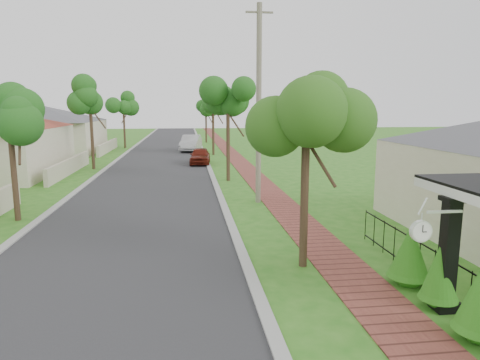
{
  "coord_description": "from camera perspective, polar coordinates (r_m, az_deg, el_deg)",
  "views": [
    {
      "loc": [
        -0.93,
        -9.07,
        4.35
      ],
      "look_at": [
        1.14,
        7.43,
        1.5
      ],
      "focal_mm": 32.0,
      "sensor_mm": 36.0,
      "label": 1
    }
  ],
  "objects": [
    {
      "name": "kerb_right",
      "position": [
        29.43,
        -3.98,
        1.2
      ],
      "size": [
        0.3,
        120.0,
        0.1
      ],
      "primitive_type": "cube",
      "color": "#9E9E99",
      "rests_on": "ground"
    },
    {
      "name": "parked_car_red",
      "position": [
        33.05,
        -5.35,
        3.22
      ],
      "size": [
        1.77,
        3.81,
        1.26
      ],
      "primitive_type": "imported",
      "rotation": [
        0.0,
        0.0,
        -0.08
      ],
      "color": "#5F190E",
      "rests_on": "ground"
    },
    {
      "name": "road",
      "position": [
        29.46,
        -11.09,
        1.05
      ],
      "size": [
        7.0,
        120.0,
        0.02
      ],
      "primitive_type": "cube",
      "color": "#28282B",
      "rests_on": "ground"
    },
    {
      "name": "street_trees",
      "position": [
        35.96,
        -10.39,
        9.86
      ],
      "size": [
        10.7,
        37.65,
        5.89
      ],
      "color": "#382619",
      "rests_on": "ground"
    },
    {
      "name": "porch_post",
      "position": [
        10.27,
        25.96,
        -9.62
      ],
      "size": [
        0.48,
        0.48,
        2.52
      ],
      "color": "black",
      "rests_on": "ground"
    },
    {
      "name": "utility_pole",
      "position": [
        19.34,
        2.51,
        9.99
      ],
      "size": [
        1.2,
        0.24,
        8.77
      ],
      "color": "gray",
      "rests_on": "ground"
    },
    {
      "name": "kerb_left",
      "position": [
        29.94,
        -18.07,
        0.89
      ],
      "size": [
        0.3,
        120.0,
        0.1
      ],
      "primitive_type": "cube",
      "color": "#9E9E99",
      "rests_on": "ground"
    },
    {
      "name": "parked_car_white",
      "position": [
        42.91,
        -6.56,
        4.9
      ],
      "size": [
        2.38,
        4.96,
        1.57
      ],
      "primitive_type": "imported",
      "rotation": [
        0.0,
        0.0,
        -0.16
      ],
      "color": "#B9B9BB",
      "rests_on": "ground"
    },
    {
      "name": "near_tree",
      "position": [
        11.42,
        8.85,
        7.66
      ],
      "size": [
        1.94,
        1.94,
        4.98
      ],
      "color": "#382619",
      "rests_on": "ground"
    },
    {
      "name": "ground",
      "position": [
        10.1,
        -1.22,
        -15.79
      ],
      "size": [
        160.0,
        160.0,
        0.0
      ],
      "primitive_type": "plane",
      "color": "#2B6F1A",
      "rests_on": "ground"
    },
    {
      "name": "picket_fence",
      "position": [
        11.43,
        24.48,
        -10.69
      ],
      "size": [
        0.03,
        8.02,
        1.0
      ],
      "color": "black",
      "rests_on": "ground"
    },
    {
      "name": "station_clock",
      "position": [
        9.26,
        23.17,
        -6.1
      ],
      "size": [
        1.07,
        0.13,
        0.63
      ],
      "color": "white",
      "rests_on": "ground"
    },
    {
      "name": "hedge_row",
      "position": [
        9.94,
        26.93,
        -12.3
      ],
      "size": [
        0.92,
        4.52,
        1.93
      ],
      "color": "#2A6414",
      "rests_on": "ground"
    },
    {
      "name": "sidewalk",
      "position": [
        29.69,
        1.04,
        1.3
      ],
      "size": [
        1.5,
        120.0,
        0.03
      ],
      "primitive_type": "cube",
      "color": "brown",
      "rests_on": "ground"
    },
    {
      "name": "far_house_grey",
      "position": [
        45.34,
        -25.32,
        6.26
      ],
      "size": [
        15.56,
        15.56,
        4.6
      ],
      "color": "beige",
      "rests_on": "ground"
    }
  ]
}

